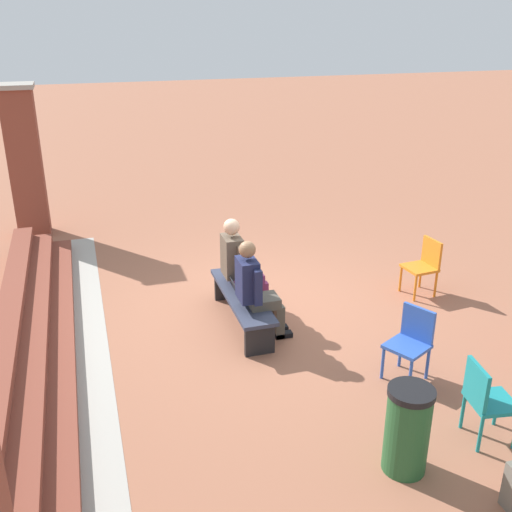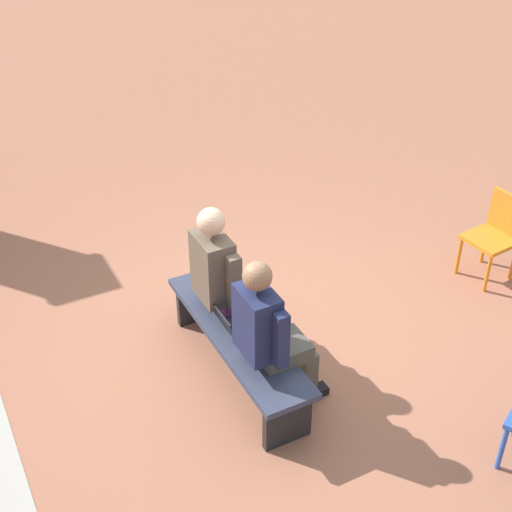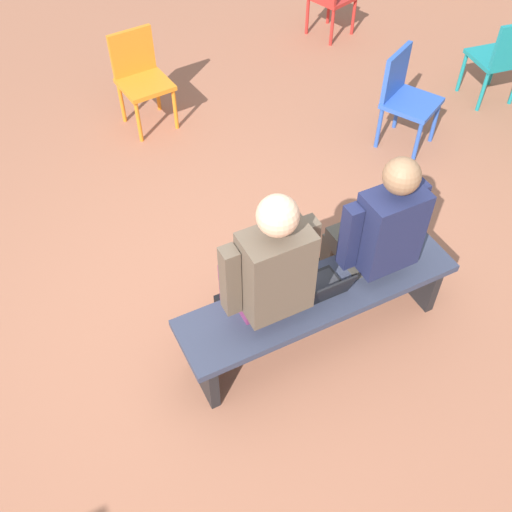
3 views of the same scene
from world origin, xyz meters
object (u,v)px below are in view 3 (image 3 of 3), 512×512
laptop (321,288)px  plastic_chair_far_left (405,94)px  bench (319,302)px  person_adult (266,273)px  plastic_chair_near_bench_right (502,56)px  person_student (376,233)px  plastic_chair_by_pillar (140,74)px

laptop → plastic_chair_far_left: (-1.74, -1.51, -0.02)m
bench → person_adult: bearing=-11.6°
plastic_chair_near_bench_right → plastic_chair_far_left: same height
person_student → plastic_chair_near_bench_right: 2.95m
person_adult → plastic_chair_far_left: 2.54m
laptop → plastic_chair_far_left: size_ratio=0.38×
person_adult → laptop: size_ratio=4.32×
plastic_chair_by_pillar → plastic_chair_far_left: 2.30m
person_adult → plastic_chair_near_bench_right: bearing=-154.7°
plastic_chair_far_left → person_student: bearing=47.1°
bench → plastic_chair_by_pillar: 2.82m
person_adult → plastic_chair_by_pillar: person_adult is taller
plastic_chair_near_bench_right → plastic_chair_far_left: bearing=5.4°
laptop → bench: bearing=-102.9°
laptop → plastic_chair_near_bench_right: size_ratio=0.38×
plastic_chair_by_pillar → plastic_chair_near_bench_right: bearing=158.6°
person_student → plastic_chair_far_left: bearing=-132.9°
plastic_chair_near_bench_right → plastic_chair_far_left: 1.18m
plastic_chair_by_pillar → laptop: bearing=92.9°
plastic_chair_far_left → bench: bearing=40.8°
laptop → plastic_chair_by_pillar: size_ratio=0.38×
laptop → plastic_chair_by_pillar: plastic_chair_by_pillar is taller
person_student → person_adult: 0.75m
plastic_chair_by_pillar → plastic_chair_near_bench_right: size_ratio=1.00×
laptop → plastic_chair_by_pillar: (0.14, -2.83, -0.02)m
person_student → laptop: (0.41, 0.08, -0.22)m
plastic_chair_near_bench_right → plastic_chair_far_left: (1.18, 0.11, 0.00)m
person_student → plastic_chair_by_pillar: (0.56, -2.75, -0.24)m
plastic_chair_by_pillar → plastic_chair_near_bench_right: (-3.06, 1.20, 0.00)m
person_student → plastic_chair_far_left: (-1.33, -1.43, -0.24)m
person_student → plastic_chair_far_left: size_ratio=1.60×
plastic_chair_by_pillar → person_adult: bearing=86.0°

